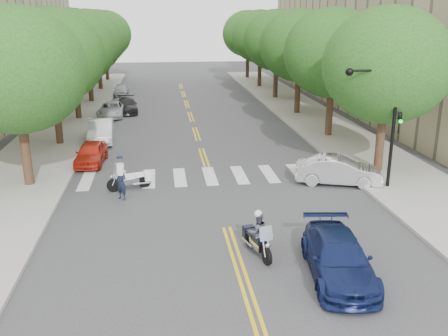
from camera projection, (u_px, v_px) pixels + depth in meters
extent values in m
plane|color=#38383A|center=(227.00, 228.00, 19.48)|extent=(140.00, 140.00, 0.00)
cube|color=#9E9991|center=(70.00, 119.00, 39.14)|extent=(5.00, 60.00, 0.15)
cube|color=#9E9991|center=(305.00, 113.00, 41.45)|extent=(5.00, 60.00, 0.15)
cylinder|color=#382316|center=(26.00, 153.00, 23.60)|extent=(0.44, 0.44, 3.32)
ellipsoid|color=#1C4D16|center=(16.00, 70.00, 22.44)|extent=(6.40, 6.40, 5.76)
cylinder|color=#382316|center=(58.00, 119.00, 31.18)|extent=(0.44, 0.44, 3.32)
ellipsoid|color=#1C4D16|center=(51.00, 56.00, 30.02)|extent=(6.40, 6.40, 5.76)
cylinder|color=#382316|center=(77.00, 99.00, 38.76)|extent=(0.44, 0.44, 3.32)
ellipsoid|color=#1C4D16|center=(73.00, 47.00, 37.60)|extent=(6.40, 6.40, 5.76)
cylinder|color=#382316|center=(90.00, 85.00, 46.34)|extent=(0.44, 0.44, 3.32)
ellipsoid|color=#1C4D16|center=(87.00, 41.00, 45.18)|extent=(6.40, 6.40, 5.76)
cylinder|color=#382316|center=(100.00, 75.00, 53.91)|extent=(0.44, 0.44, 3.32)
ellipsoid|color=#1C4D16|center=(97.00, 37.00, 52.75)|extent=(6.40, 6.40, 5.76)
cylinder|color=#382316|center=(107.00, 67.00, 61.49)|extent=(0.44, 0.44, 3.32)
ellipsoid|color=#1C4D16|center=(105.00, 34.00, 60.33)|extent=(6.40, 6.40, 5.76)
cylinder|color=#382316|center=(380.00, 142.00, 25.74)|extent=(0.44, 0.44, 3.32)
ellipsoid|color=#1C4D16|center=(387.00, 65.00, 24.58)|extent=(6.40, 6.40, 5.76)
cylinder|color=#382316|center=(329.00, 113.00, 33.31)|extent=(0.44, 0.44, 3.32)
ellipsoid|color=#1C4D16|center=(333.00, 53.00, 32.16)|extent=(6.40, 6.40, 5.76)
cylinder|color=#382316|center=(297.00, 94.00, 40.89)|extent=(0.44, 0.44, 3.32)
ellipsoid|color=#1C4D16|center=(300.00, 45.00, 39.73)|extent=(6.40, 6.40, 5.76)
cylinder|color=#382316|center=(276.00, 82.00, 48.47)|extent=(0.44, 0.44, 3.32)
ellipsoid|color=#1C4D16|center=(277.00, 40.00, 47.31)|extent=(6.40, 6.40, 5.76)
cylinder|color=#382316|center=(260.00, 72.00, 56.05)|extent=(0.44, 0.44, 3.32)
ellipsoid|color=#1C4D16|center=(260.00, 36.00, 54.89)|extent=(6.40, 6.40, 5.76)
cylinder|color=#382316|center=(247.00, 65.00, 63.62)|extent=(0.44, 0.44, 3.32)
ellipsoid|color=#1C4D16|center=(248.00, 34.00, 62.47)|extent=(6.40, 6.40, 5.76)
cylinder|color=black|center=(393.00, 127.00, 22.90)|extent=(0.16, 0.16, 6.00)
cylinder|color=black|center=(373.00, 70.00, 21.98)|extent=(2.40, 0.10, 0.10)
sphere|color=black|center=(349.00, 72.00, 21.86)|extent=(0.36, 0.36, 0.36)
imported|color=black|center=(399.00, 123.00, 22.87)|extent=(0.16, 0.20, 1.00)
sphere|color=#0CCC26|center=(401.00, 121.00, 22.70)|extent=(0.18, 0.18, 0.18)
cylinder|color=black|center=(267.00, 256.00, 16.54)|extent=(0.26, 0.62, 0.61)
cylinder|color=black|center=(250.00, 239.00, 17.82)|extent=(0.29, 0.63, 0.61)
cube|color=silver|center=(258.00, 244.00, 17.19)|extent=(0.46, 0.85, 0.29)
cube|color=black|center=(259.00, 239.00, 17.04)|extent=(0.45, 0.68, 0.20)
cube|color=black|center=(253.00, 233.00, 17.48)|extent=(0.46, 0.56, 0.14)
cube|color=black|center=(249.00, 231.00, 17.87)|extent=(0.44, 0.35, 0.40)
cube|color=#8C99A5|center=(266.00, 234.00, 16.41)|extent=(0.47, 0.23, 0.49)
cube|color=red|center=(267.00, 236.00, 16.63)|extent=(0.11, 0.11, 0.07)
cube|color=#0C26E5|center=(261.00, 237.00, 16.56)|extent=(0.11, 0.11, 0.07)
imported|color=#474C56|center=(258.00, 232.00, 17.05)|extent=(0.79, 0.67, 1.41)
sphere|color=silver|center=(258.00, 214.00, 16.86)|extent=(0.27, 0.27, 0.27)
cylinder|color=black|center=(114.00, 185.00, 23.31)|extent=(0.64, 0.32, 0.63)
cylinder|color=black|center=(144.00, 181.00, 23.91)|extent=(0.65, 0.35, 0.63)
cube|color=silver|center=(130.00, 181.00, 23.60)|extent=(0.88, 0.54, 0.30)
cube|color=white|center=(128.00, 177.00, 23.49)|extent=(0.72, 0.52, 0.20)
cube|color=white|center=(138.00, 175.00, 23.69)|extent=(0.60, 0.51, 0.15)
cube|color=white|center=(147.00, 176.00, 23.89)|extent=(0.39, 0.47, 0.42)
cube|color=#8C99A5|center=(115.00, 169.00, 23.12)|extent=(0.28, 0.48, 0.51)
cube|color=red|center=(119.00, 172.00, 23.14)|extent=(0.12, 0.12, 0.07)
cube|color=#0C26E5|center=(118.00, 171.00, 23.33)|extent=(0.12, 0.12, 0.07)
imported|color=black|center=(121.00, 182.00, 22.24)|extent=(0.69, 0.68, 1.61)
imported|color=silver|center=(338.00, 171.00, 24.28)|extent=(4.39, 2.64, 1.37)
imported|color=#111B48|center=(338.00, 258.00, 15.67)|extent=(2.38, 4.75, 1.32)
imported|color=red|center=(91.00, 153.00, 27.53)|extent=(1.68, 3.72, 1.24)
imported|color=silver|center=(101.00, 131.00, 32.33)|extent=(1.76, 4.41, 1.43)
imported|color=silver|center=(112.00, 110.00, 40.14)|extent=(2.20, 4.38, 1.19)
imported|color=black|center=(127.00, 105.00, 41.88)|extent=(2.06, 4.32, 1.21)
imported|color=#9B9CA1|center=(121.00, 90.00, 50.75)|extent=(1.59, 3.51, 1.17)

